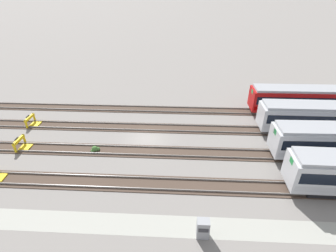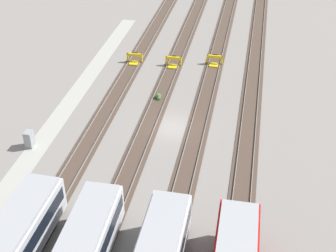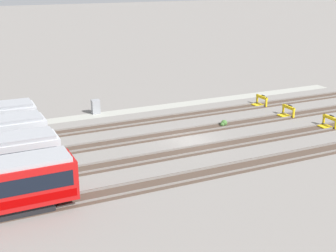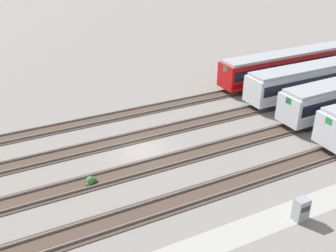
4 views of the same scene
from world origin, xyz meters
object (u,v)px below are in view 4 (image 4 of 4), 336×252
subway_car_front_row_right_inner (287,66)px  electrical_cabinet (301,209)px  weed_clump (91,181)px  subway_car_front_row_centre (318,78)px

subway_car_front_row_right_inner → electrical_cabinet: subway_car_front_row_right_inner is taller
subway_car_front_row_right_inner → weed_clump: 29.10m
subway_car_front_row_centre → electrical_cabinet: size_ratio=11.26×
subway_car_front_row_centre → subway_car_front_row_right_inner: same height
subway_car_front_row_centre → subway_car_front_row_right_inner: bearing=90.0°
subway_car_front_row_centre → electrical_cabinet: (-16.49, -14.92, -1.24)m
subway_car_front_row_centre → electrical_cabinet: 22.27m
electrical_cabinet → weed_clump: electrical_cabinet is taller
electrical_cabinet → weed_clump: size_ratio=1.74×
subway_car_front_row_right_inner → weed_clump: subway_car_front_row_right_inner is taller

